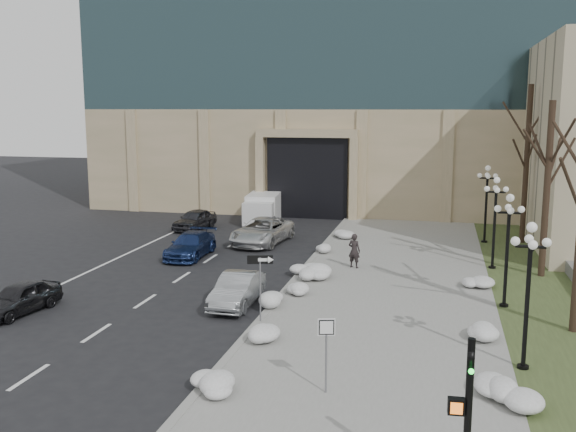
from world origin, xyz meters
name	(u,v)px	position (x,y,z in m)	size (l,w,h in m)	color
sidewalk	(389,290)	(3.50, 14.00, 0.06)	(9.00, 40.00, 0.12)	gray
curb	(292,283)	(-1.00, 14.00, 0.07)	(0.30, 40.00, 0.14)	gray
grass_strip	(542,300)	(10.00, 14.00, 0.05)	(4.00, 40.00, 0.10)	#394623
car_a	(19,298)	(-10.70, 7.41, 0.63)	(1.48, 3.69, 1.26)	black
car_b	(237,290)	(-2.50, 10.42, 0.67)	(1.41, 4.05, 1.33)	#93969A
car_c	(191,245)	(-7.70, 18.19, 0.66)	(1.85, 4.56, 1.32)	navy
car_d	(262,231)	(-4.80, 22.50, 0.77)	(2.55, 5.53, 1.54)	silver
car_e	(195,219)	(-10.49, 25.83, 0.68)	(1.60, 3.97, 1.35)	#2E2F34
pedestrian	(354,251)	(1.46, 17.42, 1.00)	(0.64, 0.42, 1.76)	black
box_truck	(264,207)	(-6.88, 30.37, 0.95)	(2.79, 6.39, 1.97)	silver
one_way_sign	(265,268)	(-0.74, 8.33, 2.23)	(1.01, 0.39, 2.70)	slate
keep_sign	(326,340)	(2.59, 2.82, 1.71)	(0.49, 0.17, 2.32)	slate
traffic_signal	(466,430)	(6.22, -1.91, 1.87)	(0.64, 0.86, 3.78)	black
snow_clump_b	(209,386)	(-0.67, 2.07, 0.30)	(1.10, 1.60, 0.36)	silver
snow_clump_c	(263,332)	(-0.37, 6.75, 0.30)	(1.10, 1.60, 0.36)	silver
snow_clump_d	(292,292)	(-0.50, 11.86, 0.30)	(1.10, 1.60, 0.36)	silver
snow_clump_e	(305,269)	(-0.73, 15.78, 0.30)	(1.10, 1.60, 0.36)	silver
snow_clump_f	(321,248)	(-0.86, 20.84, 0.30)	(1.10, 1.60, 0.36)	silver
snow_clump_g	(342,235)	(-0.32, 24.86, 0.30)	(1.10, 1.60, 0.36)	silver
snow_clump_h	(508,395)	(7.60, 3.44, 0.30)	(1.10, 1.60, 0.36)	silver
snow_clump_i	(487,332)	(7.37, 8.63, 0.30)	(1.10, 1.60, 0.36)	silver
snow_clump_j	(477,285)	(7.35, 14.87, 0.30)	(1.10, 1.60, 0.36)	silver
snow_clump_k	(313,274)	(-0.21, 15.01, 0.30)	(1.10, 1.60, 0.36)	silver
snow_clump_l	(277,301)	(-0.79, 10.37, 0.30)	(1.10, 1.60, 0.36)	silver
lamppost_a	(529,276)	(8.30, 6.00, 3.07)	(1.18, 1.18, 4.76)	black
lamppost_b	(508,235)	(8.30, 12.50, 3.07)	(1.18, 1.18, 4.76)	black
lamppost_c	(495,210)	(8.30, 19.00, 3.07)	(1.18, 1.18, 4.76)	black
lamppost_d	(487,194)	(8.30, 25.50, 3.07)	(1.18, 1.18, 4.76)	black
tree_mid	(549,165)	(10.50, 18.00, 5.50)	(3.20, 3.20, 8.50)	black
tree_far	(528,142)	(10.50, 26.00, 6.15)	(3.20, 3.20, 9.50)	black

